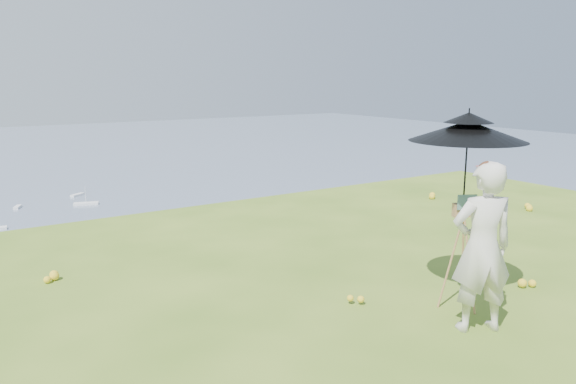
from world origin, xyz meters
TOP-DOWN VIEW (x-y plane):
  - ground at (0.00, 0.00)m, footprint 14.00×14.00m
  - shoreline_tier at (0.00, 75.00)m, footprint 170.00×28.00m
  - slope_trees at (0.00, 35.00)m, footprint 110.00×50.00m
  - harbor_town at (0.00, 75.00)m, footprint 110.00×22.00m
  - wildflowers at (0.00, 0.25)m, footprint 10.00×10.50m
  - painter at (-1.33, -0.27)m, footprint 0.81×0.69m
  - field_easel at (-1.02, 0.25)m, footprint 0.71×0.71m
  - sun_umbrella at (-1.01, 0.28)m, footprint 1.64×1.64m
  - painter_cap at (-1.33, -0.27)m, footprint 0.25×0.28m

SIDE VIEW (x-z plane):
  - shoreline_tier at x=0.00m, z-range -40.00..-32.00m
  - harbor_town at x=0.00m, z-range -32.00..-27.00m
  - slope_trees at x=0.00m, z-range -18.00..-12.00m
  - ground at x=0.00m, z-range 0.00..0.00m
  - wildflowers at x=0.00m, z-range 0.00..0.12m
  - field_easel at x=-1.02m, z-range 0.00..1.40m
  - painter at x=-1.33m, z-range 0.00..1.87m
  - sun_umbrella at x=-1.01m, z-range 1.15..2.38m
  - painter_cap at x=-1.33m, z-range 1.77..1.87m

